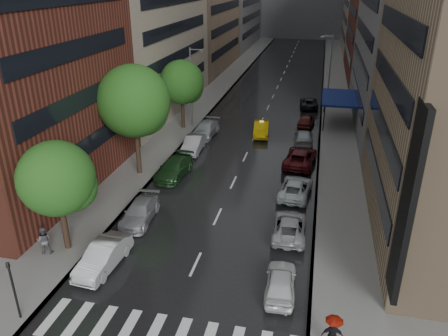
# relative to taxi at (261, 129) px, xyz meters

# --- Properties ---
(ground) EXTENTS (220.00, 220.00, 0.00)m
(ground) POSITION_rel_taxi_xyz_m (-0.65, -28.68, -0.76)
(ground) COLOR gray
(ground) RESTS_ON ground
(road) EXTENTS (14.00, 140.00, 0.01)m
(road) POSITION_rel_taxi_xyz_m (-0.65, 21.32, -0.76)
(road) COLOR black
(road) RESTS_ON ground
(sidewalk_left) EXTENTS (4.00, 140.00, 0.15)m
(sidewalk_left) POSITION_rel_taxi_xyz_m (-9.65, 21.32, -0.69)
(sidewalk_left) COLOR gray
(sidewalk_left) RESTS_ON ground
(sidewalk_right) EXTENTS (4.00, 140.00, 0.15)m
(sidewalk_right) POSITION_rel_taxi_xyz_m (8.35, 21.32, -0.69)
(sidewalk_right) COLOR gray
(sidewalk_right) RESTS_ON ground
(crosswalk) EXTENTS (13.15, 2.80, 0.01)m
(crosswalk) POSITION_rel_taxi_xyz_m (-0.45, -30.68, -0.75)
(crosswalk) COLOR silver
(crosswalk) RESTS_ON ground
(tree_near) EXTENTS (4.70, 4.70, 7.49)m
(tree_near) POSITION_rel_taxi_xyz_m (-9.25, -24.90, 4.36)
(tree_near) COLOR #382619
(tree_near) RESTS_ON ground
(tree_mid) EXTENTS (6.18, 6.18, 9.86)m
(tree_mid) POSITION_rel_taxi_xyz_m (-9.25, -12.81, 5.99)
(tree_mid) COLOR #382619
(tree_mid) RESTS_ON ground
(tree_far) EXTENTS (4.99, 4.99, 7.96)m
(tree_far) POSITION_rel_taxi_xyz_m (-9.25, 0.40, 4.68)
(tree_far) COLOR #382619
(tree_far) RESTS_ON ground
(taxi) EXTENTS (2.04, 4.75, 1.52)m
(taxi) POSITION_rel_taxi_xyz_m (0.00, 0.00, 0.00)
(taxi) COLOR yellow
(taxi) RESTS_ON ground
(parked_cars_left) EXTENTS (2.58, 29.73, 1.57)m
(parked_cars_left) POSITION_rel_taxi_xyz_m (-6.05, -12.54, 0.00)
(parked_cars_left) COLOR #BCBCBC
(parked_cars_left) RESTS_ON ground
(parked_cars_right) EXTENTS (3.18, 43.21, 1.58)m
(parked_cars_right) POSITION_rel_taxi_xyz_m (4.75, -7.22, -0.04)
(parked_cars_right) COLOR silver
(parked_cars_right) RESTS_ON ground
(ped_black_umbrella) EXTENTS (1.12, 1.00, 2.09)m
(ped_black_umbrella) POSITION_rel_taxi_xyz_m (-10.29, -25.76, 0.61)
(ped_black_umbrella) COLOR #57575C
(ped_black_umbrella) RESTS_ON sidewalk_left
(ped_red_umbrella) EXTENTS (1.04, 0.82, 2.01)m
(ped_red_umbrella) POSITION_rel_taxi_xyz_m (7.54, -29.96, 0.56)
(ped_red_umbrella) COLOR black
(ped_red_umbrella) RESTS_ON sidewalk_right
(traffic_light) EXTENTS (0.18, 0.15, 3.45)m
(traffic_light) POSITION_rel_taxi_xyz_m (-8.25, -31.24, 1.47)
(traffic_light) COLOR black
(traffic_light) RESTS_ON sidewalk_left
(street_lamp_left) EXTENTS (1.74, 0.22, 9.00)m
(street_lamp_left) POSITION_rel_taxi_xyz_m (-8.37, 1.32, 4.13)
(street_lamp_left) COLOR gray
(street_lamp_left) RESTS_ON sidewalk_left
(street_lamp_right) EXTENTS (1.74, 0.22, 9.00)m
(street_lamp_right) POSITION_rel_taxi_xyz_m (7.07, 16.32, 4.13)
(street_lamp_right) COLOR gray
(street_lamp_right) RESTS_ON sidewalk_right
(awning) EXTENTS (4.00, 8.00, 3.12)m
(awning) POSITION_rel_taxi_xyz_m (8.34, 6.32, 2.37)
(awning) COLOR navy
(awning) RESTS_ON sidewalk_right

